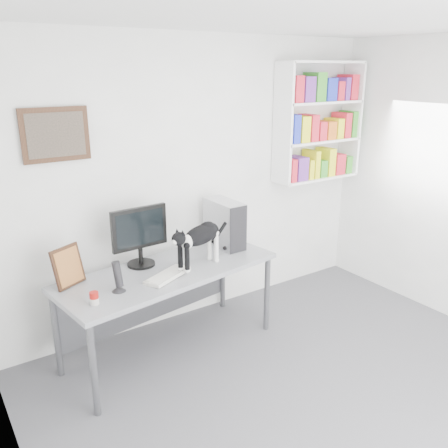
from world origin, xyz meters
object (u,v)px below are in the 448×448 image
object	(u,v)px
soup_can	(94,298)
leaning_print	(68,266)
monitor	(140,236)
pc_tower	(224,224)
bookshelf	(319,122)
desk	(170,311)
keyboard	(168,275)
cat	(200,246)
speaker	(118,276)

from	to	relation	value
soup_can	leaning_print	bearing A→B (deg)	97.34
monitor	pc_tower	xyz separation A→B (m)	(0.86, -0.01, -0.04)
bookshelf	desk	xyz separation A→B (m)	(-2.02, -0.37, -1.46)
desk	keyboard	world-z (taller)	keyboard
bookshelf	pc_tower	world-z (taller)	bookshelf
bookshelf	desk	distance (m)	2.52
monitor	pc_tower	world-z (taller)	monitor
monitor	keyboard	world-z (taller)	monitor
desk	leaning_print	bearing A→B (deg)	160.85
bookshelf	cat	bearing A→B (deg)	-164.70
keyboard	pc_tower	xyz separation A→B (m)	(0.78, 0.34, 0.20)
cat	pc_tower	bearing A→B (deg)	14.56
monitor	soup_can	world-z (taller)	monitor
keyboard	soup_can	xyz separation A→B (m)	(-0.65, -0.12, 0.03)
soup_can	cat	xyz separation A→B (m)	(0.97, 0.15, 0.14)
bookshelf	speaker	world-z (taller)	bookshelf
bookshelf	monitor	world-z (taller)	bookshelf
pc_tower	soup_can	size ratio (longest dim) A/B	4.63
pc_tower	soup_can	world-z (taller)	pc_tower
cat	monitor	bearing A→B (deg)	121.59
bookshelf	cat	world-z (taller)	bookshelf
keyboard	pc_tower	distance (m)	0.88
desk	monitor	world-z (taller)	monitor
keyboard	soup_can	bearing A→B (deg)	165.83
desk	keyboard	bearing A→B (deg)	-128.58
pc_tower	keyboard	bearing A→B (deg)	-157.06
leaning_print	speaker	bearing A→B (deg)	-74.45
desk	speaker	world-z (taller)	speaker
desk	cat	size ratio (longest dim) A/B	3.02
bookshelf	desk	world-z (taller)	bookshelf
desk	speaker	distance (m)	0.74
bookshelf	monitor	size ratio (longest dim) A/B	2.35
monitor	speaker	world-z (taller)	monitor
speaker	leaning_print	distance (m)	0.42
keyboard	soup_can	distance (m)	0.66
bookshelf	soup_can	bearing A→B (deg)	-166.94
monitor	desk	bearing A→B (deg)	-55.43
bookshelf	soup_can	xyz separation A→B (m)	(-2.75, -0.64, -1.02)
monitor	pc_tower	bearing A→B (deg)	-2.89
pc_tower	cat	world-z (taller)	pc_tower
monitor	soup_can	size ratio (longest dim) A/B	5.53
bookshelf	leaning_print	distance (m)	2.95
desk	soup_can	distance (m)	0.89
desk	cat	xyz separation A→B (m)	(0.24, -0.11, 0.58)
desk	soup_can	world-z (taller)	soup_can
pc_tower	leaning_print	bearing A→B (deg)	-178.80
leaning_print	desk	bearing A→B (deg)	-37.06
keyboard	soup_can	world-z (taller)	soup_can
keyboard	speaker	distance (m)	0.44
monitor	keyboard	bearing A→B (deg)	-80.57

